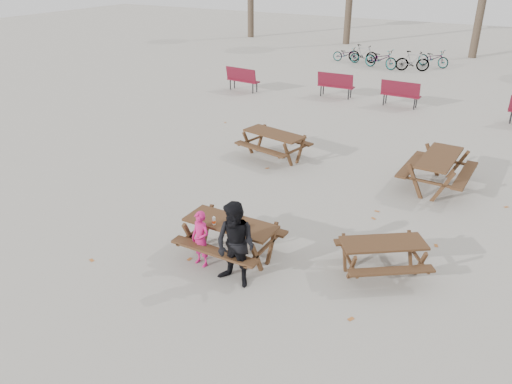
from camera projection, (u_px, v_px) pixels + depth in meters
The scene contains 13 objects.
ground at pixel (231, 256), 9.90m from camera, with size 80.00×80.00×0.00m, color gray.
main_picnic_table at pixel (231, 231), 9.65m from camera, with size 1.80×1.45×0.78m.
food_tray at pixel (243, 227), 9.37m from camera, with size 0.18×0.11×0.04m, color silver.
bread_roll at pixel (243, 225), 9.36m from camera, with size 0.14×0.06×0.05m, color tan.
soda_bottle at pixel (214, 221), 9.46m from camera, with size 0.07×0.07×0.17m.
child at pixel (201, 239), 9.41m from camera, with size 0.41×0.27×1.13m, color #BE1762.
adult at pixel (236, 245), 8.75m from camera, with size 0.79×0.61×1.62m, color black.
picnic_table_east at pixel (382, 257), 9.27m from camera, with size 1.54×1.24×0.66m, color #362213, non-canonical shape.
picnic_table_north at pixel (274, 146), 14.48m from camera, with size 1.80×1.45×0.77m, color #362213, non-canonical shape.
picnic_table_far at pixel (437, 172), 12.63m from camera, with size 1.98×1.60×0.85m, color #362213, non-canonical shape.
park_bench_row at pixel (370, 91), 19.69m from camera, with size 12.74×1.60×1.03m.
bicycle_row at pixel (389, 57), 26.24m from camera, with size 6.12×2.83×1.00m.
fallen_leaves at pixel (306, 211), 11.64m from camera, with size 11.00×11.00×0.01m, color #A85D28, non-canonical shape.
Camera 1 is at (4.55, -7.04, 5.44)m, focal length 35.00 mm.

